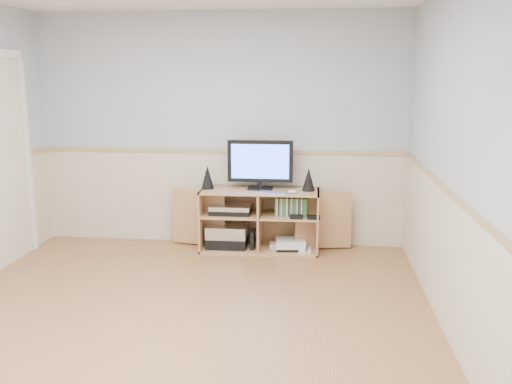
# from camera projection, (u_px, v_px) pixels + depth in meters

# --- Properties ---
(room) EXTENTS (4.04, 4.54, 2.54)m
(room) POSITION_uv_depth(u_px,v_px,m) (165.00, 164.00, 4.11)
(room) COLOR tan
(room) RESTS_ON ground
(media_cabinet) EXTENTS (1.94, 0.47, 0.65)m
(media_cabinet) POSITION_uv_depth(u_px,v_px,m) (260.00, 218.00, 6.11)
(media_cabinet) COLOR tan
(media_cabinet) RESTS_ON floor
(monitor) EXTENTS (0.69, 0.18, 0.52)m
(monitor) POSITION_uv_depth(u_px,v_px,m) (260.00, 163.00, 5.98)
(monitor) COLOR black
(monitor) RESTS_ON media_cabinet
(speaker_left) EXTENTS (0.14, 0.14, 0.25)m
(speaker_left) POSITION_uv_depth(u_px,v_px,m) (208.00, 177.00, 6.04)
(speaker_left) COLOR black
(speaker_left) RESTS_ON media_cabinet
(speaker_right) EXTENTS (0.13, 0.13, 0.24)m
(speaker_right) POSITION_uv_depth(u_px,v_px,m) (309.00, 179.00, 5.93)
(speaker_right) COLOR black
(speaker_right) RESTS_ON media_cabinet
(keyboard) EXTENTS (0.32, 0.18, 0.01)m
(keyboard) POSITION_uv_depth(u_px,v_px,m) (273.00, 193.00, 5.84)
(keyboard) COLOR silver
(keyboard) RESTS_ON media_cabinet
(mouse) EXTENTS (0.11, 0.10, 0.04)m
(mouse) POSITION_uv_depth(u_px,v_px,m) (292.00, 192.00, 5.81)
(mouse) COLOR white
(mouse) RESTS_ON media_cabinet
(av_components) EXTENTS (0.51, 0.32, 0.47)m
(av_components) POSITION_uv_depth(u_px,v_px,m) (229.00, 229.00, 6.11)
(av_components) COLOR black
(av_components) RESTS_ON media_cabinet
(game_consoles) EXTENTS (0.45, 0.30, 0.11)m
(game_consoles) POSITION_uv_depth(u_px,v_px,m) (289.00, 244.00, 6.06)
(game_consoles) COLOR white
(game_consoles) RESTS_ON media_cabinet
(game_cases) EXTENTS (0.33, 0.14, 0.19)m
(game_cases) POSITION_uv_depth(u_px,v_px,m) (291.00, 207.00, 5.97)
(game_cases) COLOR #3F8C3F
(game_cases) RESTS_ON media_cabinet
(wall_outlet) EXTENTS (0.12, 0.03, 0.12)m
(wall_outlet) POSITION_uv_depth(u_px,v_px,m) (312.00, 191.00, 6.18)
(wall_outlet) COLOR white
(wall_outlet) RESTS_ON wall_back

